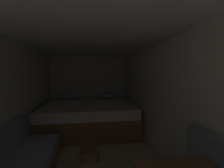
% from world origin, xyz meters
% --- Properties ---
extents(ground_plane, '(7.04, 7.04, 0.00)m').
position_xyz_m(ground_plane, '(0.00, 1.76, 0.00)').
color(ground_plane, beige).
extents(wall_back, '(2.45, 0.05, 1.98)m').
position_xyz_m(wall_back, '(0.00, 4.30, 0.99)').
color(wall_back, silver).
rests_on(wall_back, ground).
extents(wall_left, '(0.05, 5.04, 1.98)m').
position_xyz_m(wall_left, '(-1.20, 1.76, 0.99)').
color(wall_left, silver).
rests_on(wall_left, ground).
extents(wall_right, '(0.05, 5.04, 1.98)m').
position_xyz_m(wall_right, '(1.20, 1.76, 0.99)').
color(wall_right, silver).
rests_on(wall_right, ground).
extents(ceiling_slab, '(2.45, 5.04, 0.05)m').
position_xyz_m(ceiling_slab, '(0.00, 1.76, 2.01)').
color(ceiling_slab, white).
rests_on(ceiling_slab, wall_left).
extents(bed, '(2.23, 1.82, 0.84)m').
position_xyz_m(bed, '(0.00, 3.33, 0.35)').
color(bed, olive).
rests_on(bed, ground).
extents(wicker_basket, '(0.33, 0.33, 0.18)m').
position_xyz_m(wicker_basket, '(0.02, 1.90, 0.09)').
color(wicker_basket, olive).
rests_on(wicker_basket, ground).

